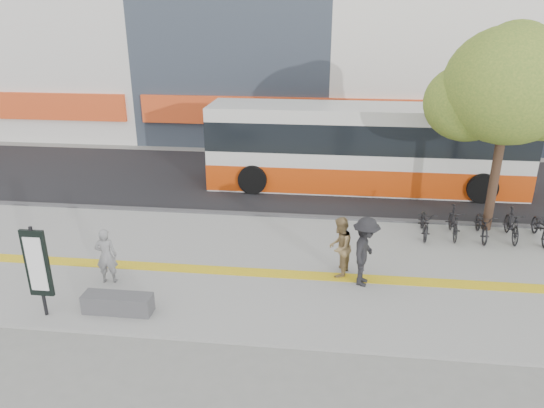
# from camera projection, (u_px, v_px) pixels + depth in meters

# --- Properties ---
(ground) EXTENTS (120.00, 120.00, 0.00)m
(ground) POSITION_uv_depth(u_px,v_px,m) (239.00, 294.00, 12.26)
(ground) COLOR slate
(ground) RESTS_ON ground
(sidewalk) EXTENTS (40.00, 7.00, 0.08)m
(sidewalk) POSITION_uv_depth(u_px,v_px,m) (248.00, 264.00, 13.64)
(sidewalk) COLOR gray
(sidewalk) RESTS_ON ground
(tactile_strip) EXTENTS (40.00, 0.45, 0.01)m
(tactile_strip) POSITION_uv_depth(u_px,v_px,m) (245.00, 272.00, 13.16)
(tactile_strip) COLOR yellow
(tactile_strip) RESTS_ON sidewalk
(street) EXTENTS (40.00, 8.00, 0.06)m
(street) POSITION_uv_depth(u_px,v_px,m) (277.00, 180.00, 20.59)
(street) COLOR black
(street) RESTS_ON ground
(curb) EXTENTS (40.00, 0.25, 0.14)m
(curb) POSITION_uv_depth(u_px,v_px,m) (265.00, 216.00, 16.87)
(curb) COLOR #3E3E41
(curb) RESTS_ON ground
(bench) EXTENTS (1.60, 0.45, 0.45)m
(bench) POSITION_uv_depth(u_px,v_px,m) (118.00, 303.00, 11.33)
(bench) COLOR #3E3E41
(bench) RESTS_ON sidewalk
(signboard) EXTENTS (0.55, 0.10, 2.20)m
(signboard) POSITION_uv_depth(u_px,v_px,m) (37.00, 265.00, 10.83)
(signboard) COLOR black
(signboard) RESTS_ON sidewalk
(street_tree) EXTENTS (4.40, 3.80, 6.31)m
(street_tree) POSITION_uv_depth(u_px,v_px,m) (508.00, 88.00, 14.32)
(street_tree) COLOR #322116
(street_tree) RESTS_ON sidewalk
(bus) EXTENTS (12.09, 2.87, 3.22)m
(bus) POSITION_uv_depth(u_px,v_px,m) (364.00, 150.00, 19.20)
(bus) COLOR silver
(bus) RESTS_ON street
(bicycle_row) EXTENTS (4.13, 1.67, 0.95)m
(bicycle_row) POSITION_uv_depth(u_px,v_px,m) (482.00, 224.00, 15.04)
(bicycle_row) COLOR black
(bicycle_row) RESTS_ON sidewalk
(seated_woman) EXTENTS (0.59, 0.43, 1.48)m
(seated_woman) POSITION_uv_depth(u_px,v_px,m) (106.00, 256.00, 12.43)
(seated_woman) COLOR black
(seated_woman) RESTS_ON sidewalk
(pedestrian_tan) EXTENTS (0.79, 0.91, 1.61)m
(pedestrian_tan) POSITION_uv_depth(u_px,v_px,m) (340.00, 247.00, 12.75)
(pedestrian_tan) COLOR olive
(pedestrian_tan) RESTS_ON sidewalk
(pedestrian_dark) EXTENTS (0.95, 1.30, 1.81)m
(pedestrian_dark) POSITION_uv_depth(u_px,v_px,m) (365.00, 252.00, 12.27)
(pedestrian_dark) COLOR black
(pedestrian_dark) RESTS_ON sidewalk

